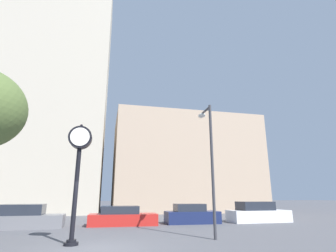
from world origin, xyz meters
TOP-DOWN VIEW (x-y plane):
  - ground_plane at (0.00, 0.00)m, footprint 200.00×200.00m
  - building_tall_tower at (-8.19, 24.00)m, footprint 15.80×12.00m
  - building_storefront_row at (10.51, 24.00)m, footprint 18.62×12.00m
  - street_clock at (-0.91, 1.11)m, footprint 0.99×0.57m
  - car_grey at (-4.46, 7.73)m, footprint 4.58×2.08m
  - car_red at (1.53, 8.08)m, footprint 4.59×1.96m
  - car_navy at (6.48, 8.23)m, footprint 3.87×1.77m
  - car_white at (11.73, 8.10)m, footprint 4.68×1.88m
  - street_lamp_right at (5.30, 1.51)m, footprint 0.36×1.57m

SIDE VIEW (x-z plane):
  - ground_plane at x=0.00m, z-range 0.00..0.00m
  - car_red at x=1.53m, z-range -0.10..1.16m
  - car_navy at x=6.48m, z-range -0.10..1.26m
  - car_grey at x=-4.46m, z-range -0.12..1.30m
  - car_white at x=11.73m, z-range -0.12..1.38m
  - street_clock at x=-0.91m, z-range 1.07..6.09m
  - street_lamp_right at x=5.30m, z-range 1.05..7.50m
  - building_storefront_row at x=10.51m, z-range 0.00..12.10m
  - building_tall_tower at x=-8.19m, z-range 0.00..31.27m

